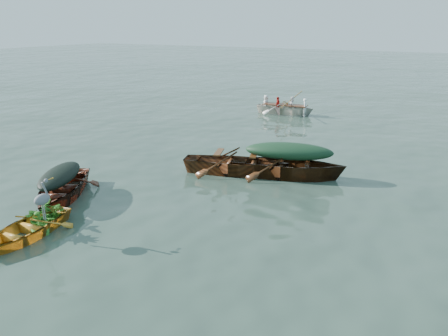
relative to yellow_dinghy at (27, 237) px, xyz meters
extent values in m
plane|color=#34493D|center=(2.16, 3.15, 0.00)|extent=(140.00, 140.00, 0.00)
imported|color=gold|center=(0.00, 0.00, 0.00)|extent=(1.62, 3.09, 0.78)
imported|color=#512113|center=(-1.09, 1.97, 0.00)|extent=(3.15, 4.21, 1.01)
imported|color=#41250F|center=(3.70, 6.64, 0.00)|extent=(5.14, 2.91, 1.18)
imported|color=brown|center=(2.13, 6.16, 0.00)|extent=(4.91, 2.81, 1.11)
imported|color=white|center=(-0.03, 15.82, 0.00)|extent=(4.32, 1.67, 1.00)
ellipsoid|color=black|center=(-1.09, 1.97, 0.71)|extent=(1.73, 2.31, 0.40)
ellipsoid|color=#153321|center=(3.70, 6.64, 0.85)|extent=(2.83, 1.60, 0.52)
imported|color=#1E6D1C|center=(-0.04, 0.55, 0.69)|extent=(0.80, 0.98, 0.60)
imported|color=white|center=(-0.03, 15.82, 0.88)|extent=(3.05, 1.42, 0.76)
camera|label=1|loc=(8.21, -5.59, 4.62)|focal=35.00mm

